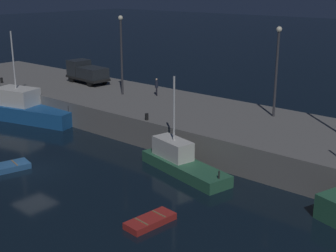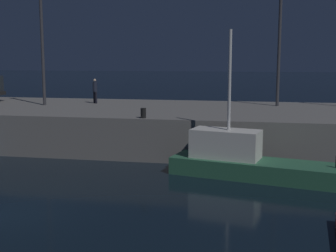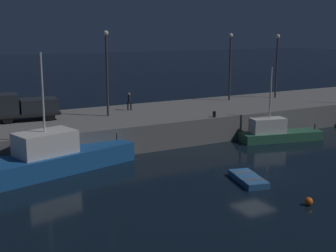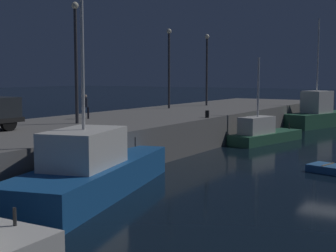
{
  "view_description": "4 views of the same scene",
  "coord_description": "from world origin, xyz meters",
  "px_view_note": "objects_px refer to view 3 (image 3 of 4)",
  "views": [
    {
      "loc": [
        26.75,
        -16.86,
        12.31
      ],
      "look_at": [
        3.5,
        10.29,
        1.55
      ],
      "focal_mm": 50.51,
      "sensor_mm": 36.0,
      "label": 1
    },
    {
      "loc": [
        8.21,
        -13.54,
        5.28
      ],
      "look_at": [
        3.64,
        10.19,
        1.63
      ],
      "focal_mm": 48.71,
      "sensor_mm": 36.0,
      "label": 2
    },
    {
      "loc": [
        -19.89,
        -23.83,
        9.73
      ],
      "look_at": [
        -0.21,
        11.89,
        1.16
      ],
      "focal_mm": 49.65,
      "sensor_mm": 36.0,
      "label": 3
    },
    {
      "loc": [
        -28.07,
        -6.75,
        5.19
      ],
      "look_at": [
        3.42,
        12.44,
        1.37
      ],
      "focal_mm": 52.71,
      "sensor_mm": 36.0,
      "label": 4
    }
  ],
  "objects_px": {
    "fishing_trawler_red": "(55,157)",
    "lamp_post_west": "(107,66)",
    "dinghy_orange_near": "(248,179)",
    "utility_truck": "(25,107)",
    "lamp_post_east": "(230,61)",
    "dockworker": "(129,100)",
    "fishing_boat_blue": "(277,132)",
    "mooring_buoy_near": "(309,201)",
    "lamp_post_central": "(277,60)",
    "bollard_west": "(214,114)"
  },
  "relations": [
    {
      "from": "fishing_trawler_red",
      "to": "lamp_post_west",
      "type": "height_order",
      "value": "lamp_post_west"
    },
    {
      "from": "dinghy_orange_near",
      "to": "utility_truck",
      "type": "relative_size",
      "value": 0.67
    },
    {
      "from": "lamp_post_east",
      "to": "dockworker",
      "type": "distance_m",
      "value": 12.39
    },
    {
      "from": "fishing_boat_blue",
      "to": "lamp_post_west",
      "type": "bearing_deg",
      "value": 151.05
    },
    {
      "from": "lamp_post_east",
      "to": "mooring_buoy_near",
      "type": "bearing_deg",
      "value": -115.69
    },
    {
      "from": "lamp_post_central",
      "to": "bollard_west",
      "type": "bearing_deg",
      "value": -152.89
    },
    {
      "from": "dinghy_orange_near",
      "to": "lamp_post_west",
      "type": "xyz_separation_m",
      "value": [
        -3.68,
        14.99,
        6.36
      ]
    },
    {
      "from": "fishing_trawler_red",
      "to": "dockworker",
      "type": "height_order",
      "value": "fishing_trawler_red"
    },
    {
      "from": "fishing_boat_blue",
      "to": "bollard_west",
      "type": "xyz_separation_m",
      "value": [
        -5.19,
        2.19,
        1.74
      ]
    },
    {
      "from": "fishing_boat_blue",
      "to": "lamp_post_east",
      "type": "distance_m",
      "value": 11.22
    },
    {
      "from": "lamp_post_west",
      "to": "utility_truck",
      "type": "height_order",
      "value": "lamp_post_west"
    },
    {
      "from": "dinghy_orange_near",
      "to": "bollard_west",
      "type": "relative_size",
      "value": 7.06
    },
    {
      "from": "fishing_boat_blue",
      "to": "mooring_buoy_near",
      "type": "relative_size",
      "value": 16.27
    },
    {
      "from": "fishing_trawler_red",
      "to": "bollard_west",
      "type": "height_order",
      "value": "fishing_trawler_red"
    },
    {
      "from": "mooring_buoy_near",
      "to": "dockworker",
      "type": "height_order",
      "value": "dockworker"
    },
    {
      "from": "bollard_west",
      "to": "fishing_boat_blue",
      "type": "bearing_deg",
      "value": -22.92
    },
    {
      "from": "lamp_post_central",
      "to": "utility_truck",
      "type": "relative_size",
      "value": 1.29
    },
    {
      "from": "mooring_buoy_near",
      "to": "lamp_post_east",
      "type": "distance_m",
      "value": 25.4
    },
    {
      "from": "mooring_buoy_near",
      "to": "lamp_post_west",
      "type": "relative_size",
      "value": 0.06
    },
    {
      "from": "mooring_buoy_near",
      "to": "lamp_post_west",
      "type": "height_order",
      "value": "lamp_post_west"
    },
    {
      "from": "fishing_trawler_red",
      "to": "bollard_west",
      "type": "xyz_separation_m",
      "value": [
        14.44,
        1.7,
        1.45
      ]
    },
    {
      "from": "lamp_post_central",
      "to": "mooring_buoy_near",
      "type": "bearing_deg",
      "value": -127.43
    },
    {
      "from": "lamp_post_east",
      "to": "lamp_post_central",
      "type": "bearing_deg",
      "value": -9.15
    },
    {
      "from": "dinghy_orange_near",
      "to": "bollard_west",
      "type": "height_order",
      "value": "bollard_west"
    },
    {
      "from": "fishing_boat_blue",
      "to": "dockworker",
      "type": "height_order",
      "value": "fishing_boat_blue"
    },
    {
      "from": "mooring_buoy_near",
      "to": "bollard_west",
      "type": "xyz_separation_m",
      "value": [
        3.74,
        14.87,
        2.24
      ]
    },
    {
      "from": "lamp_post_central",
      "to": "utility_truck",
      "type": "distance_m",
      "value": 27.32
    },
    {
      "from": "lamp_post_west",
      "to": "mooring_buoy_near",
      "type": "bearing_deg",
      "value": -78.38
    },
    {
      "from": "fishing_trawler_red",
      "to": "bollard_west",
      "type": "relative_size",
      "value": 22.75
    },
    {
      "from": "utility_truck",
      "to": "bollard_west",
      "type": "relative_size",
      "value": 10.48
    },
    {
      "from": "dockworker",
      "to": "dinghy_orange_near",
      "type": "bearing_deg",
      "value": -87.05
    },
    {
      "from": "fishing_boat_blue",
      "to": "utility_truck",
      "type": "relative_size",
      "value": 1.43
    },
    {
      "from": "dinghy_orange_near",
      "to": "bollard_west",
      "type": "xyz_separation_m",
      "value": [
        4.14,
        9.99,
        2.28
      ]
    },
    {
      "from": "mooring_buoy_near",
      "to": "bollard_west",
      "type": "height_order",
      "value": "bollard_west"
    },
    {
      "from": "fishing_boat_blue",
      "to": "lamp_post_west",
      "type": "relative_size",
      "value": 1.04
    },
    {
      "from": "dinghy_orange_near",
      "to": "fishing_trawler_red",
      "type": "bearing_deg",
      "value": 141.2
    },
    {
      "from": "fishing_trawler_red",
      "to": "lamp_post_central",
      "type": "distance_m",
      "value": 28.7
    },
    {
      "from": "fishing_boat_blue",
      "to": "utility_truck",
      "type": "distance_m",
      "value": 21.71
    },
    {
      "from": "mooring_buoy_near",
      "to": "lamp_post_central",
      "type": "distance_m",
      "value": 27.5
    },
    {
      "from": "dinghy_orange_near",
      "to": "dockworker",
      "type": "relative_size",
      "value": 2.2
    },
    {
      "from": "utility_truck",
      "to": "dockworker",
      "type": "bearing_deg",
      "value": 2.33
    },
    {
      "from": "fishing_trawler_red",
      "to": "dockworker",
      "type": "xyz_separation_m",
      "value": [
        9.44,
        8.42,
        2.13
      ]
    },
    {
      "from": "fishing_boat_blue",
      "to": "dinghy_orange_near",
      "type": "height_order",
      "value": "fishing_boat_blue"
    },
    {
      "from": "lamp_post_central",
      "to": "utility_truck",
      "type": "height_order",
      "value": "lamp_post_central"
    },
    {
      "from": "mooring_buoy_near",
      "to": "fishing_boat_blue",
      "type": "bearing_deg",
      "value": 54.85
    },
    {
      "from": "lamp_post_west",
      "to": "fishing_boat_blue",
      "type": "bearing_deg",
      "value": -28.95
    },
    {
      "from": "fishing_boat_blue",
      "to": "mooring_buoy_near",
      "type": "height_order",
      "value": "fishing_boat_blue"
    },
    {
      "from": "bollard_west",
      "to": "lamp_post_central",
      "type": "bearing_deg",
      "value": 27.11
    },
    {
      "from": "fishing_trawler_red",
      "to": "fishing_boat_blue",
      "type": "bearing_deg",
      "value": -1.44
    },
    {
      "from": "fishing_trawler_red",
      "to": "lamp_post_east",
      "type": "bearing_deg",
      "value": 22.9
    }
  ]
}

